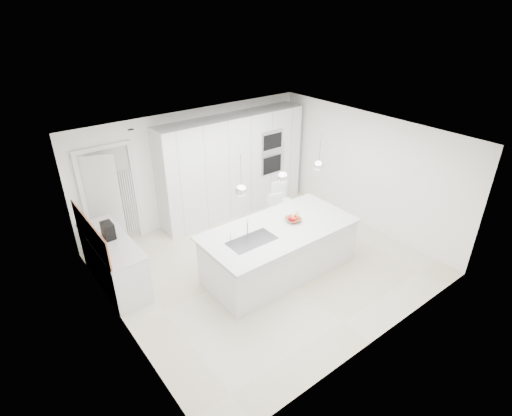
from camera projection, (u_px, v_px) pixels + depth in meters
floor at (265, 264)px, 7.69m from camera, size 5.50×5.50×0.00m
wall_back at (196, 165)px, 8.85m from camera, size 5.50×0.00×5.50m
wall_left at (115, 262)px, 5.62m from camera, size 0.00×5.00×5.00m
ceiling at (267, 139)px, 6.52m from camera, size 5.50×5.50×0.00m
tall_cabinets at (233, 165)px, 9.12m from camera, size 3.60×0.60×2.30m
oven_stack at (272, 152)px, 9.30m from camera, size 0.62×0.04×1.05m
doorway_frame at (111, 199)px, 7.89m from camera, size 1.11×0.08×2.13m
hallway_door at (99, 204)px, 7.73m from camera, size 0.76×0.38×2.00m
radiator at (128, 202)px, 8.13m from camera, size 0.32×0.04×1.40m
left_base_cabinets at (114, 262)px, 7.01m from camera, size 0.60×1.80×0.86m
left_worktop at (110, 241)px, 6.80m from camera, size 0.62×1.82×0.04m
oak_backsplash at (90, 233)px, 6.51m from camera, size 0.02×1.80×0.50m
island_base at (280, 251)px, 7.33m from camera, size 2.80×1.20×0.86m
island_worktop at (279, 229)px, 7.15m from camera, size 2.84×1.40×0.04m
island_sink at (252, 245)px, 6.80m from camera, size 0.84×0.44×0.18m
island_tap at (247, 227)px, 6.86m from camera, size 0.02×0.02×0.30m
pendant_left at (241, 191)px, 6.18m from camera, size 0.20×0.20×0.20m
pendant_mid at (283, 177)px, 6.64m from camera, size 0.20×0.20×0.20m
pendant_right at (319, 166)px, 7.10m from camera, size 0.20×0.20×0.20m
fruit_bowl at (293, 220)px, 7.33m from camera, size 0.34×0.34×0.07m
espresso_machine at (108, 230)px, 6.78m from camera, size 0.17×0.27×0.29m
bar_stool_left at (279, 218)px, 8.28m from camera, size 0.45×0.53×1.00m
bar_stool_right at (283, 209)px, 8.47m from camera, size 0.44×0.57×1.16m
apple_a at (293, 219)px, 7.27m from camera, size 0.09×0.09×0.09m
apple_b at (295, 218)px, 7.33m from camera, size 0.08×0.08×0.08m
apple_c at (290, 219)px, 7.28m from camera, size 0.08×0.08×0.08m
banana_bunch at (296, 215)px, 7.30m from camera, size 0.25×0.18×0.23m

